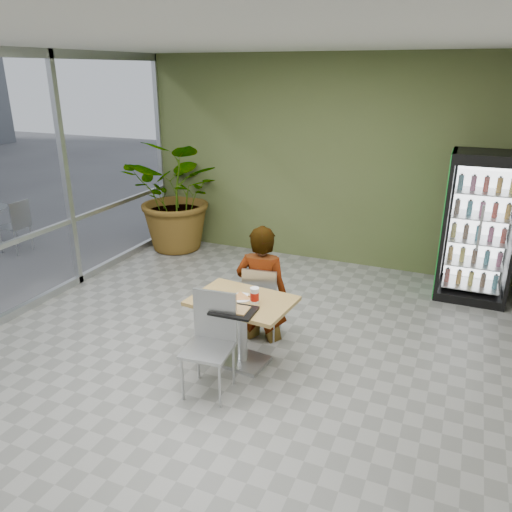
% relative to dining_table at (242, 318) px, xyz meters
% --- Properties ---
extents(ground, '(7.00, 7.00, 0.00)m').
position_rel_dining_table_xyz_m(ground, '(-0.11, -0.15, -0.54)').
color(ground, gray).
rests_on(ground, ground).
extents(room_envelope, '(6.00, 7.00, 3.20)m').
position_rel_dining_table_xyz_m(room_envelope, '(-0.11, -0.15, 1.06)').
color(room_envelope, silver).
rests_on(room_envelope, ground).
extents(dining_table, '(1.08, 0.81, 0.75)m').
position_rel_dining_table_xyz_m(dining_table, '(0.00, 0.00, 0.00)').
color(dining_table, '#AB8A49').
rests_on(dining_table, ground).
extents(chair_far, '(0.44, 0.45, 0.89)m').
position_rel_dining_table_xyz_m(chair_far, '(-0.02, 0.57, -0.02)').
color(chair_far, '#ABADB0').
rests_on(chair_far, ground).
extents(chair_near, '(0.48, 0.48, 0.99)m').
position_rel_dining_table_xyz_m(chair_near, '(-0.10, -0.50, 0.04)').
color(chair_near, '#ABADB0').
rests_on(chair_near, ground).
extents(seated_woman, '(0.66, 0.47, 1.66)m').
position_rel_dining_table_xyz_m(seated_woman, '(-0.03, 0.61, -0.01)').
color(seated_woman, black).
rests_on(seated_woman, ground).
extents(pizza_plate, '(0.33, 0.28, 0.03)m').
position_rel_dining_table_xyz_m(pizza_plate, '(-0.02, 0.02, 0.23)').
color(pizza_plate, white).
rests_on(pizza_plate, dining_table).
extents(soda_cup, '(0.09, 0.09, 0.16)m').
position_rel_dining_table_xyz_m(soda_cup, '(0.15, -0.02, 0.29)').
color(soda_cup, white).
rests_on(soda_cup, dining_table).
extents(napkin_stack, '(0.17, 0.17, 0.02)m').
position_rel_dining_table_xyz_m(napkin_stack, '(-0.22, -0.21, 0.22)').
color(napkin_stack, white).
rests_on(napkin_stack, dining_table).
extents(cafeteria_tray, '(0.44, 0.33, 0.02)m').
position_rel_dining_table_xyz_m(cafeteria_tray, '(0.04, -0.29, 0.23)').
color(cafeteria_tray, black).
rests_on(cafeteria_tray, dining_table).
extents(beverage_fridge, '(0.91, 0.70, 1.98)m').
position_rel_dining_table_xyz_m(beverage_fridge, '(2.18, 2.74, 0.46)').
color(beverage_fridge, black).
rests_on(beverage_fridge, ground).
extents(potted_plant, '(1.80, 1.58, 1.92)m').
position_rel_dining_table_xyz_m(potted_plant, '(-2.48, 2.89, 0.42)').
color(potted_plant, '#315A24').
rests_on(potted_plant, ground).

